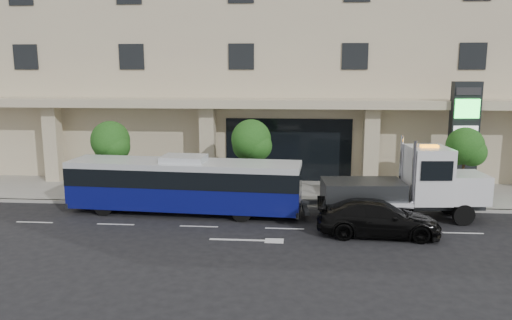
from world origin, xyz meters
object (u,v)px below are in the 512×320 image
Objects in this scene: city_bus at (184,184)px; tow_truck at (411,186)px; signage_pylon at (463,138)px; black_sedan at (378,218)px.

tow_truck reaches higher than city_bus.
tow_truck is 1.39× the size of signage_pylon.
tow_truck is 1.66× the size of black_sedan.
city_bus is 1.85× the size of signage_pylon.
city_bus is 9.67m from black_sedan.
tow_truck is at bearing -35.10° from black_sedan.
signage_pylon is (3.92, 4.93, 1.74)m from tow_truck.
tow_truck is 3.29m from black_sedan.
black_sedan is (-1.93, -2.52, -0.88)m from tow_truck.
signage_pylon is (5.85, 7.45, 2.63)m from black_sedan.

